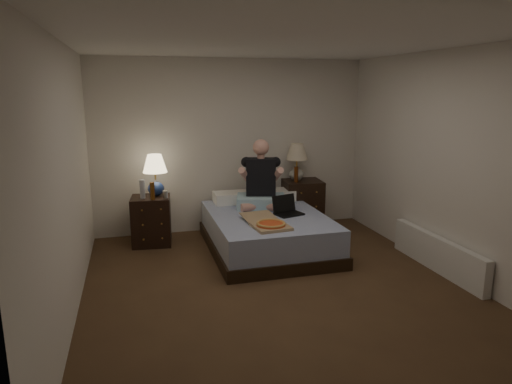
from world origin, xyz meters
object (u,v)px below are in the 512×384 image
object	(u,v)px
lamp_left	(155,175)
person	(261,174)
soda_can	(165,195)
radiator	(437,254)
nightstand_right	(302,204)
beer_bottle_left	(152,191)
bed	(267,232)
laptop	(289,206)
lamp_right	(297,162)
water_bottle	(142,189)
beer_bottle_right	(296,174)
pizza_box	(271,225)
nightstand_left	(151,221)

from	to	relation	value
lamp_left	person	distance (m)	1.42
soda_can	radiator	distance (m)	3.45
nightstand_right	lamp_left	bearing A→B (deg)	-171.63
soda_can	beer_bottle_left	xyz separation A→B (m)	(-0.16, -0.03, 0.06)
bed	nightstand_right	size ratio (longest dim) A/B	2.62
soda_can	laptop	xyz separation A→B (m)	(1.52, -0.58, -0.11)
person	laptop	bearing A→B (deg)	-47.71
lamp_right	water_bottle	bearing A→B (deg)	-173.37
bed	beer_bottle_right	bearing A→B (deg)	47.71
person	bed	bearing A→B (deg)	-77.97
lamp_right	beer_bottle_left	xyz separation A→B (m)	(-2.12, -0.37, -0.23)
lamp_right	laptop	xyz separation A→B (m)	(-0.43, -0.92, -0.41)
beer_bottle_right	radiator	world-z (taller)	beer_bottle_right
pizza_box	person	bearing A→B (deg)	74.93
nightstand_right	pizza_box	world-z (taller)	nightstand_right
laptop	lamp_left	bearing A→B (deg)	137.24
bed	beer_bottle_right	distance (m)	1.15
bed	laptop	bearing A→B (deg)	-20.83
person	pizza_box	world-z (taller)	person
soda_can	laptop	size ratio (longest dim) A/B	0.29
nightstand_left	pizza_box	bearing A→B (deg)	-36.24
nightstand_left	nightstand_right	xyz separation A→B (m)	(2.25, 0.20, 0.03)
bed	nightstand_right	bearing A→B (deg)	45.45
person	beer_bottle_right	bearing A→B (deg)	44.01
lamp_right	laptop	world-z (taller)	lamp_right
pizza_box	laptop	bearing A→B (deg)	44.84
water_bottle	soda_can	size ratio (longest dim) A/B	2.50
bed	nightstand_right	distance (m)	1.14
water_bottle	pizza_box	world-z (taller)	water_bottle
nightstand_left	beer_bottle_right	xyz separation A→B (m)	(2.11, 0.12, 0.51)
water_bottle	beer_bottle_left	bearing A→B (deg)	-41.88
nightstand_left	water_bottle	bearing A→B (deg)	-145.88
lamp_left	beer_bottle_left	size ratio (longest dim) A/B	2.43
bed	soda_can	xyz separation A→B (m)	(-1.26, 0.48, 0.47)
soda_can	bed	bearing A→B (deg)	-21.01
person	pizza_box	xyz separation A→B (m)	(-0.15, -0.97, -0.43)
laptop	lamp_right	bearing A→B (deg)	47.47
soda_can	water_bottle	bearing A→B (deg)	164.90
nightstand_right	person	size ratio (longest dim) A/B	0.78
person	beer_bottle_left	bearing A→B (deg)	-167.65
water_bottle	nightstand_right	bearing A→B (deg)	6.14
laptop	person	bearing A→B (deg)	99.75
lamp_left	pizza_box	bearing A→B (deg)	-45.71
beer_bottle_right	pizza_box	distance (m)	1.57
soda_can	pizza_box	size ratio (longest dim) A/B	0.13
water_bottle	person	xyz separation A→B (m)	(1.57, -0.18, 0.16)
beer_bottle_left	bed	bearing A→B (deg)	-17.59
laptop	radiator	xyz separation A→B (m)	(1.43, -1.11, -0.40)
beer_bottle_right	nightstand_left	bearing A→B (deg)	-176.82
nightstand_left	lamp_left	size ratio (longest dim) A/B	1.18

